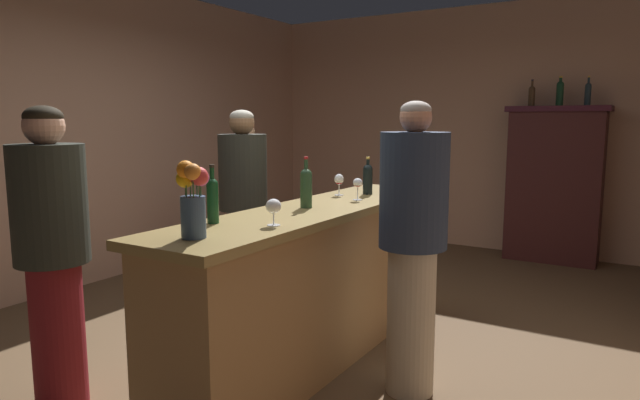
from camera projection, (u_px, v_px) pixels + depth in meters
floor at (293, 338)px, 3.99m from camera, size 9.31×9.31×0.00m
wall_back at (458, 129)px, 6.86m from camera, size 4.97×0.12×2.88m
wall_left at (66, 132)px, 5.06m from camera, size 0.12×7.28×2.88m
bar_counter at (315, 283)px, 3.61m from camera, size 0.61×2.67×1.00m
display_cabinet at (554, 182)px, 6.07m from camera, size 1.03×0.42×1.70m
wine_bottle_rose at (213, 198)px, 2.97m from camera, size 0.06×0.06×0.31m
wine_bottle_malbec at (306, 186)px, 3.49m from camera, size 0.07×0.07×0.32m
wine_bottle_pinot at (368, 178)px, 4.13m from camera, size 0.07×0.07×0.28m
wine_glass_front at (358, 184)px, 3.82m from camera, size 0.07×0.07×0.15m
wine_glass_mid at (339, 180)px, 4.06m from camera, size 0.07×0.07×0.16m
wine_glass_rear at (274, 207)px, 2.90m from camera, size 0.08×0.08×0.14m
flower_arrangement at (193, 194)px, 2.58m from camera, size 0.16×0.15×0.37m
cheese_plate at (405, 188)px, 4.46m from camera, size 0.19×0.19×0.01m
display_bottle_left at (532, 95)px, 6.08m from camera, size 0.07×0.07×0.29m
display_bottle_midleft at (560, 92)px, 5.93m from camera, size 0.08×0.08×0.31m
display_bottle_center at (588, 93)px, 5.79m from camera, size 0.06×0.06×0.31m
patron_in_navy at (246, 195)px, 5.33m from camera, size 0.35×0.35×1.54m
patron_near_entrance at (52, 247)px, 2.94m from camera, size 0.38×0.38×1.63m
patron_by_cabinet at (243, 204)px, 4.43m from camera, size 0.38×0.38×1.63m
bartender at (413, 238)px, 3.09m from camera, size 0.38×0.38×1.65m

